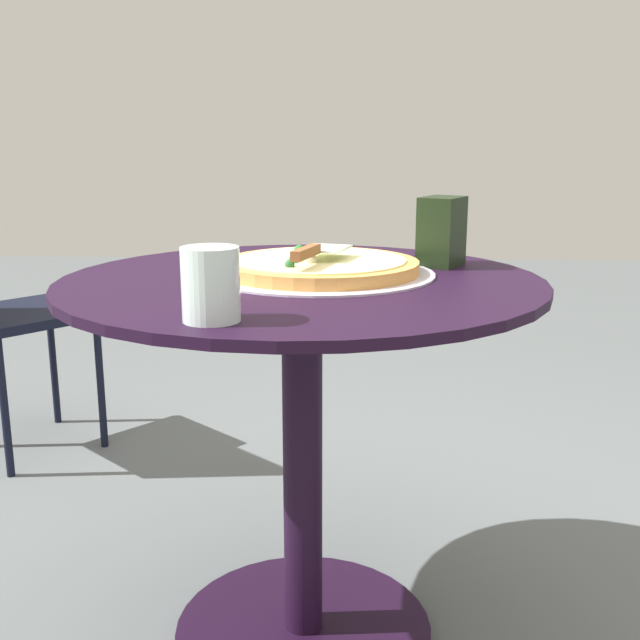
{
  "coord_description": "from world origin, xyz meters",
  "views": [
    {
      "loc": [
        1.41,
        0.1,
        1.01
      ],
      "look_at": [
        -0.04,
        0.03,
        0.66
      ],
      "focal_mm": 43.11,
      "sensor_mm": 36.0,
      "label": 1
    }
  ],
  "objects_px": {
    "pizza_on_tray": "(320,267)",
    "drinking_cup": "(211,284)",
    "patio_table": "(302,395)",
    "pizza_server": "(315,250)",
    "napkin_dispenser": "(442,232)"
  },
  "relations": [
    {
      "from": "drinking_cup",
      "to": "pizza_server",
      "type": "bearing_deg",
      "value": 158.69
    },
    {
      "from": "patio_table",
      "to": "pizza_server",
      "type": "relative_size",
      "value": 4.2
    },
    {
      "from": "patio_table",
      "to": "drinking_cup",
      "type": "height_order",
      "value": "drinking_cup"
    },
    {
      "from": "patio_table",
      "to": "drinking_cup",
      "type": "xyz_separation_m",
      "value": [
        0.34,
        -0.1,
        0.28
      ]
    },
    {
      "from": "pizza_on_tray",
      "to": "drinking_cup",
      "type": "height_order",
      "value": "drinking_cup"
    },
    {
      "from": "pizza_on_tray",
      "to": "drinking_cup",
      "type": "xyz_separation_m",
      "value": [
        0.38,
        -0.14,
        0.04
      ]
    },
    {
      "from": "patio_table",
      "to": "pizza_server",
      "type": "distance_m",
      "value": 0.28
    },
    {
      "from": "pizza_on_tray",
      "to": "pizza_server",
      "type": "relative_size",
      "value": 2.04
    },
    {
      "from": "pizza_on_tray",
      "to": "drinking_cup",
      "type": "bearing_deg",
      "value": -19.66
    },
    {
      "from": "patio_table",
      "to": "napkin_dispenser",
      "type": "xyz_separation_m",
      "value": [
        -0.15,
        0.27,
        0.3
      ]
    },
    {
      "from": "napkin_dispenser",
      "to": "drinking_cup",
      "type": "bearing_deg",
      "value": 170.74
    },
    {
      "from": "pizza_on_tray",
      "to": "pizza_server",
      "type": "xyz_separation_m",
      "value": [
        0.05,
        -0.01,
        0.04
      ]
    },
    {
      "from": "pizza_server",
      "to": "napkin_dispenser",
      "type": "height_order",
      "value": "napkin_dispenser"
    },
    {
      "from": "napkin_dispenser",
      "to": "patio_table",
      "type": "bearing_deg",
      "value": 147.23
    },
    {
      "from": "pizza_server",
      "to": "drinking_cup",
      "type": "height_order",
      "value": "drinking_cup"
    }
  ]
}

